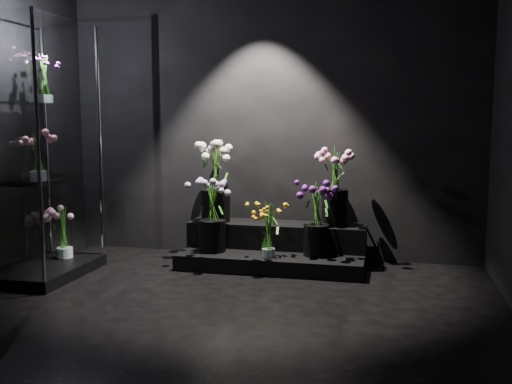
% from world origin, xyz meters
% --- Properties ---
extents(floor, '(4.00, 4.00, 0.00)m').
position_xyz_m(floor, '(0.00, 0.00, 0.00)').
color(floor, black).
rests_on(floor, ground).
extents(wall_back, '(4.00, 0.00, 4.00)m').
position_xyz_m(wall_back, '(0.00, 2.00, 1.40)').
color(wall_back, black).
rests_on(wall_back, floor).
extents(display_riser, '(1.66, 0.74, 0.37)m').
position_xyz_m(display_riser, '(0.12, 1.67, 0.15)').
color(display_riser, black).
rests_on(display_riser, floor).
extents(display_case, '(0.58, 0.97, 2.14)m').
position_xyz_m(display_case, '(-1.69, 0.83, 1.07)').
color(display_case, black).
rests_on(display_case, floor).
extents(bouquet_orange_bells, '(0.28, 0.28, 0.49)m').
position_xyz_m(bouquet_orange_bells, '(0.12, 1.38, 0.40)').
color(bouquet_orange_bells, white).
rests_on(bouquet_orange_bells, display_riser).
extents(bouquet_lilac, '(0.37, 0.37, 0.65)m').
position_xyz_m(bouquet_lilac, '(-0.42, 1.47, 0.51)').
color(bouquet_lilac, black).
rests_on(bouquet_lilac, display_riser).
extents(bouquet_purple, '(0.35, 0.35, 0.64)m').
position_xyz_m(bouquet_purple, '(0.52, 1.52, 0.50)').
color(bouquet_purple, black).
rests_on(bouquet_purple, display_riser).
extents(bouquet_cream_roses, '(0.48, 0.48, 0.76)m').
position_xyz_m(bouquet_cream_roses, '(-0.46, 1.73, 0.80)').
color(bouquet_cream_roses, black).
rests_on(bouquet_cream_roses, display_riser).
extents(bouquet_pink_roses, '(0.41, 0.41, 0.71)m').
position_xyz_m(bouquet_pink_roses, '(0.66, 1.77, 0.77)').
color(bouquet_pink_roses, black).
rests_on(bouquet_pink_roses, display_riser).
extents(bouquet_case_pink, '(0.40, 0.40, 0.42)m').
position_xyz_m(bouquet_case_pink, '(-1.63, 0.67, 1.06)').
color(bouquet_case_pink, white).
rests_on(bouquet_case_pink, display_case).
extents(bouquet_case_magenta, '(0.27, 0.27, 0.40)m').
position_xyz_m(bouquet_case_magenta, '(-1.71, 0.95, 1.67)').
color(bouquet_case_magenta, white).
rests_on(bouquet_case_magenta, display_case).
extents(bouquet_case_base_pink, '(0.34, 0.34, 0.47)m').
position_xyz_m(bouquet_case_base_pink, '(-1.68, 1.08, 0.35)').
color(bouquet_case_base_pink, white).
rests_on(bouquet_case_base_pink, display_case).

